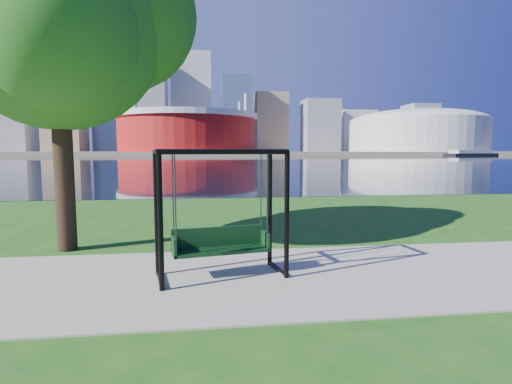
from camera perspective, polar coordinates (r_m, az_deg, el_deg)
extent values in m
plane|color=#1E5114|center=(7.90, -0.65, -11.10)|extent=(900.00, 900.00, 0.00)
cube|color=#9E937F|center=(7.43, -0.18, -12.11)|extent=(120.00, 4.00, 0.03)
cube|color=black|center=(109.53, -7.05, 4.62)|extent=(900.00, 180.00, 0.02)
cube|color=#937F60|center=(313.51, -7.37, 5.58)|extent=(900.00, 228.00, 2.00)
cylinder|color=maroon|center=(242.91, -9.74, 8.30)|extent=(80.00, 80.00, 22.00)
cylinder|color=silver|center=(243.52, -9.78, 10.54)|extent=(83.00, 83.00, 3.00)
cylinder|color=silver|center=(263.06, -2.32, 9.28)|extent=(2.00, 2.00, 32.00)
cylinder|color=silver|center=(265.32, -16.81, 9.01)|extent=(2.00, 2.00, 32.00)
cylinder|color=silver|center=(227.96, -18.36, 9.52)|extent=(2.00, 2.00, 32.00)
cylinder|color=silver|center=(225.32, -1.44, 9.86)|extent=(2.00, 2.00, 32.00)
cylinder|color=beige|center=(278.16, 21.95, 7.44)|extent=(84.00, 84.00, 20.00)
ellipsoid|color=beige|center=(278.62, 22.02, 9.29)|extent=(84.00, 84.00, 15.12)
cube|color=gray|center=(348.00, -31.56, 10.07)|extent=(28.00, 28.00, 62.00)
cube|color=#998466|center=(326.02, -25.82, 12.99)|extent=(26.00, 26.00, 88.00)
cube|color=slate|center=(342.87, -19.61, 13.44)|extent=(30.00, 24.00, 95.00)
cube|color=gray|center=(316.96, -14.87, 12.14)|extent=(24.00, 24.00, 72.00)
cube|color=silver|center=(344.92, -9.17, 12.40)|extent=(32.00, 28.00, 80.00)
cube|color=slate|center=(319.85, -2.88, 11.00)|extent=(22.00, 22.00, 58.00)
cube|color=#998466|center=(338.00, 2.07, 9.88)|extent=(26.00, 26.00, 48.00)
cube|color=gray|center=(337.10, 9.17, 9.31)|extent=(28.00, 24.00, 42.00)
cube|color=silver|center=(373.55, 14.00, 8.41)|extent=(30.00, 26.00, 36.00)
cube|color=gray|center=(377.10, 22.30, 8.42)|extent=(24.00, 24.00, 40.00)
cube|color=#998466|center=(410.59, 26.13, 7.46)|extent=(26.00, 26.00, 32.00)
sphere|color=#998466|center=(335.70, -26.21, 21.04)|extent=(10.00, 10.00, 10.00)
cylinder|color=black|center=(6.63, -13.50, -4.36)|extent=(0.10, 0.10, 2.30)
cylinder|color=black|center=(7.13, 4.42, -3.51)|extent=(0.10, 0.10, 2.30)
cylinder|color=black|center=(7.52, -14.00, -3.18)|extent=(0.10, 0.10, 2.30)
cylinder|color=black|center=(7.96, 1.99, -2.51)|extent=(0.10, 0.10, 2.30)
cylinder|color=black|center=(6.70, -4.28, 5.76)|extent=(2.18, 0.48, 0.09)
cylinder|color=black|center=(7.57, -5.87, 5.75)|extent=(2.18, 0.48, 0.09)
cylinder|color=black|center=(6.98, -14.00, 5.60)|extent=(0.25, 0.90, 0.09)
cylinder|color=black|center=(7.32, -13.56, -12.00)|extent=(0.23, 0.90, 0.07)
cylinder|color=black|center=(7.45, 3.19, 5.77)|extent=(0.25, 0.90, 0.09)
cylinder|color=black|center=(7.77, 3.09, -10.78)|extent=(0.23, 0.90, 0.07)
cube|color=black|center=(7.36, -4.99, -8.37)|extent=(1.80, 0.75, 0.06)
cube|color=black|center=(7.49, -5.34, -6.39)|extent=(1.73, 0.36, 0.38)
cube|color=black|center=(7.19, -11.63, -7.66)|extent=(0.13, 0.45, 0.34)
cube|color=black|center=(7.55, 1.30, -6.90)|extent=(0.13, 0.45, 0.34)
cylinder|color=#3A3A40|center=(6.86, -11.45, -0.82)|extent=(0.03, 0.03, 1.45)
cylinder|color=#3A3A40|center=(7.22, 1.64, -0.37)|extent=(0.03, 0.03, 1.45)
cylinder|color=#3A3A40|center=(7.23, -11.77, -0.49)|extent=(0.03, 0.03, 1.45)
cylinder|color=#3A3A40|center=(7.57, 0.72, -0.08)|extent=(0.03, 0.03, 1.45)
cylinder|color=black|center=(10.16, -25.82, 4.55)|extent=(0.44, 0.44, 4.35)
sphere|color=#265A1A|center=(10.55, -26.59, 20.87)|extent=(4.75, 4.75, 4.75)
sphere|color=#265A1A|center=(10.91, -18.65, 22.81)|extent=(3.56, 3.56, 3.56)
sphere|color=#265A1A|center=(9.31, -26.31, 19.87)|extent=(3.17, 3.17, 3.17)
sphere|color=#265A1A|center=(12.04, -27.68, 22.77)|extent=(3.36, 3.36, 3.36)
cube|color=black|center=(229.45, 28.37, 4.74)|extent=(30.27, 14.59, 1.17)
cube|color=silver|center=(229.44, 28.39, 5.10)|extent=(24.24, 11.77, 1.76)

